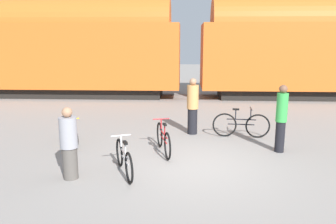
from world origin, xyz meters
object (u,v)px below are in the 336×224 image
(freight_train, at_px, (191,46))
(bicycle_maroon, at_px, (163,139))
(bicycle_black, at_px, (241,125))
(person_in_grey, at_px, (69,144))
(bicycle_silver, at_px, (124,159))
(person_in_tan, at_px, (193,106))
(person_in_green, at_px, (281,118))
(bicycle_yellow, at_px, (69,133))

(freight_train, height_order, bicycle_maroon, freight_train)
(bicycle_black, relative_size, person_in_grey, 1.12)
(bicycle_silver, xyz_separation_m, person_in_tan, (1.62, 3.49, 0.55))
(bicycle_silver, height_order, person_in_grey, person_in_grey)
(bicycle_maroon, height_order, person_in_grey, person_in_grey)
(freight_train, distance_m, bicycle_silver, 11.43)
(person_in_green, bearing_deg, bicycle_silver, 128.69)
(bicycle_silver, bearing_deg, person_in_tan, 65.07)
(person_in_tan, bearing_deg, bicycle_yellow, -137.67)
(bicycle_maroon, bearing_deg, bicycle_silver, -117.48)
(freight_train, xyz_separation_m, bicycle_maroon, (-0.87, -9.51, -2.42))
(bicycle_black, bearing_deg, person_in_green, -59.52)
(bicycle_yellow, bearing_deg, bicycle_silver, -46.74)
(person_in_grey, bearing_deg, bicycle_maroon, -138.62)
(person_in_grey, bearing_deg, freight_train, -106.19)
(bicycle_yellow, height_order, bicycle_silver, bicycle_silver)
(bicycle_yellow, bearing_deg, bicycle_black, 11.20)
(bicycle_maroon, relative_size, person_in_green, 0.96)
(bicycle_maroon, distance_m, bicycle_yellow, 2.87)
(person_in_grey, height_order, person_in_tan, person_in_tan)
(bicycle_black, xyz_separation_m, person_in_grey, (-4.28, -3.47, 0.39))
(freight_train, relative_size, person_in_grey, 33.90)
(freight_train, distance_m, bicycle_yellow, 9.94)
(freight_train, xyz_separation_m, person_in_tan, (-0.04, -7.55, -1.88))
(freight_train, distance_m, person_in_green, 9.73)
(bicycle_maroon, xyz_separation_m, person_in_grey, (-1.92, -1.84, 0.41))
(bicycle_maroon, bearing_deg, person_in_tan, 67.13)
(bicycle_maroon, relative_size, bicycle_black, 0.99)
(freight_train, bearing_deg, bicycle_silver, -98.59)
(bicycle_maroon, relative_size, person_in_grey, 1.10)
(bicycle_yellow, distance_m, person_in_tan, 3.92)
(bicycle_maroon, xyz_separation_m, bicycle_silver, (-0.79, -1.53, -0.02))
(bicycle_yellow, xyz_separation_m, person_in_tan, (3.63, 1.36, 0.56))
(bicycle_yellow, xyz_separation_m, bicycle_black, (5.16, 1.02, 0.05))
(bicycle_silver, bearing_deg, freight_train, 81.41)
(freight_train, height_order, person_in_tan, freight_train)
(bicycle_yellow, distance_m, bicycle_black, 5.26)
(person_in_tan, bearing_deg, person_in_green, -14.61)
(bicycle_yellow, xyz_separation_m, person_in_grey, (0.88, -2.44, 0.44))
(bicycle_maroon, bearing_deg, bicycle_black, 34.64)
(person_in_grey, height_order, person_in_green, person_in_green)
(bicycle_silver, xyz_separation_m, person_in_grey, (-1.13, -0.31, 0.43))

